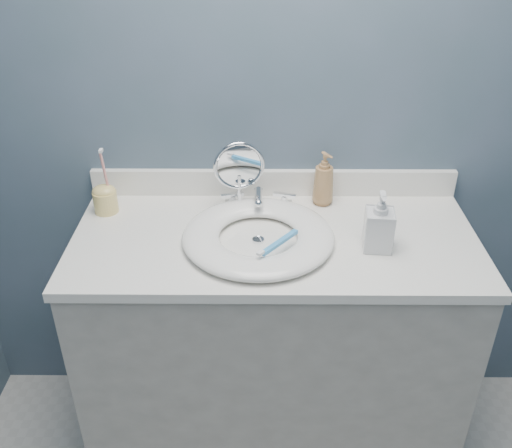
{
  "coord_description": "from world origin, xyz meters",
  "views": [
    {
      "loc": [
        -0.05,
        -0.47,
        1.8
      ],
      "look_at": [
        -0.06,
        0.94,
        0.94
      ],
      "focal_mm": 40.0,
      "sensor_mm": 36.0,
      "label": 1
    }
  ],
  "objects_px": {
    "soap_bottle_amber": "(324,179)",
    "soap_bottle_clear": "(380,221)",
    "toothbrush_holder": "(105,198)",
    "makeup_mirror": "(239,174)"
  },
  "relations": [
    {
      "from": "soap_bottle_clear",
      "to": "toothbrush_holder",
      "type": "height_order",
      "value": "toothbrush_holder"
    },
    {
      "from": "soap_bottle_clear",
      "to": "toothbrush_holder",
      "type": "xyz_separation_m",
      "value": [
        -0.83,
        0.21,
        -0.04
      ]
    },
    {
      "from": "soap_bottle_amber",
      "to": "makeup_mirror",
      "type": "bearing_deg",
      "value": 159.24
    },
    {
      "from": "soap_bottle_clear",
      "to": "toothbrush_holder",
      "type": "distance_m",
      "value": 0.86
    },
    {
      "from": "soap_bottle_clear",
      "to": "soap_bottle_amber",
      "type": "bearing_deg",
      "value": 122.29
    },
    {
      "from": "soap_bottle_amber",
      "to": "soap_bottle_clear",
      "type": "distance_m",
      "value": 0.3
    },
    {
      "from": "toothbrush_holder",
      "to": "soap_bottle_amber",
      "type": "bearing_deg",
      "value": 4.97
    },
    {
      "from": "soap_bottle_amber",
      "to": "soap_bottle_clear",
      "type": "bearing_deg",
      "value": -94.31
    },
    {
      "from": "toothbrush_holder",
      "to": "soap_bottle_clear",
      "type": "bearing_deg",
      "value": -13.85
    },
    {
      "from": "soap_bottle_clear",
      "to": "toothbrush_holder",
      "type": "bearing_deg",
      "value": 171.87
    }
  ]
}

